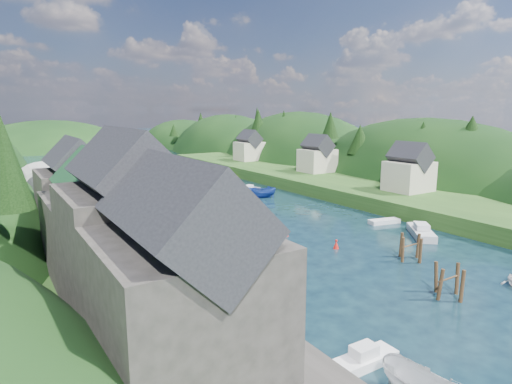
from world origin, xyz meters
TOP-DOWN VIEW (x-y plane):
  - ground at (0.00, 50.00)m, footprint 600.00×600.00m
  - hillside_right at (45.00, 75.00)m, footprint 36.00×245.56m
  - far_hills at (1.22, 174.01)m, footprint 103.00×68.00m
  - hill_trees at (-0.06, 64.93)m, footprint 89.85×147.20m
  - quay_left at (-24.00, 20.00)m, footprint 12.00×110.00m
  - terrace_left_grass at (-31.00, 20.00)m, footprint 12.00×110.00m
  - quayside_buildings at (-26.00, 6.39)m, footprint 8.00×35.84m
  - boat_sheds at (-26.00, 39.00)m, footprint 7.00×21.00m
  - terrace_right at (25.00, 40.00)m, footprint 16.00×120.00m
  - right_bank_cottages at (28.00, 48.33)m, footprint 9.00×59.24m
  - piling_cluster_near at (-0.80, -4.15)m, footprint 2.93×2.76m
  - piling_cluster_far at (4.21, 3.68)m, footprint 3.00×2.82m
  - channel_buoy_near at (0.18, 10.87)m, footprint 0.70×0.70m
  - channel_buoy_far at (-1.75, 18.12)m, footprint 0.70×0.70m
  - moored_boats at (-2.09, 23.81)m, footprint 35.81×95.22m

SIDE VIEW (x-z plane):
  - far_hills at x=1.22m, z-range -32.80..11.20m
  - hillside_right at x=45.00m, z-range -31.41..16.59m
  - ground at x=0.00m, z-range 0.00..0.00m
  - channel_buoy_near at x=0.18m, z-range -0.07..1.03m
  - channel_buoy_far at x=-1.75m, z-range -0.07..1.03m
  - moored_boats at x=-2.09m, z-range -0.51..1.77m
  - quay_left at x=-24.00m, z-range 0.00..2.00m
  - piling_cluster_far at x=4.21m, z-range -0.57..2.79m
  - piling_cluster_near at x=-0.80m, z-range -0.57..2.85m
  - terrace_right at x=25.00m, z-range 0.00..2.40m
  - terrace_left_grass at x=-31.00m, z-range 0.00..2.50m
  - boat_sheds at x=-26.00m, z-range 1.52..9.02m
  - right_bank_cottages at x=28.00m, z-range 1.64..10.05m
  - quayside_buildings at x=-26.00m, z-range 0.64..13.54m
  - hill_trees at x=-0.06m, z-range 4.99..17.29m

